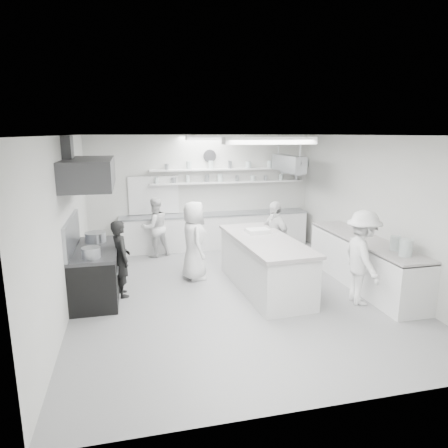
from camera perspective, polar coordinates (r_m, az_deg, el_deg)
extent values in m
cube|color=gray|center=(7.98, 1.56, -9.72)|extent=(6.00, 7.00, 0.02)
cube|color=silver|center=(7.38, 1.70, 12.51)|extent=(6.00, 7.00, 0.02)
cube|color=silver|center=(10.91, -3.10, 4.61)|extent=(6.00, 0.04, 3.00)
cube|color=silver|center=(4.38, 13.55, -8.22)|extent=(6.00, 0.04, 3.00)
cube|color=silver|center=(7.38, -21.52, -0.20)|extent=(0.04, 7.00, 3.00)
cube|color=silver|center=(8.79, 20.91, 1.80)|extent=(0.04, 7.00, 3.00)
cube|color=black|center=(8.00, -17.66, -6.78)|extent=(0.80, 1.80, 0.90)
cube|color=#3C3C3F|center=(7.60, -18.63, 6.87)|extent=(0.85, 2.00, 0.50)
cube|color=silver|center=(10.87, -1.19, -0.99)|extent=(5.00, 0.60, 0.92)
cube|color=silver|center=(10.89, 0.66, 5.94)|extent=(4.20, 0.26, 0.04)
cube|color=silver|center=(10.86, 0.66, 7.77)|extent=(4.20, 0.26, 0.04)
cube|color=black|center=(10.75, -9.93, 4.04)|extent=(1.30, 0.04, 1.00)
cylinder|color=white|center=(10.81, -2.06, 9.60)|extent=(0.32, 0.05, 0.32)
cube|color=silver|center=(8.68, 19.18, -5.21)|extent=(0.74, 3.30, 0.94)
cube|color=#9B9FA6|center=(10.32, 9.08, 8.47)|extent=(0.30, 1.60, 0.40)
cube|color=silver|center=(5.66, 6.48, 11.66)|extent=(1.30, 0.25, 0.10)
cube|color=silver|center=(9.13, -1.27, 12.11)|extent=(1.30, 0.25, 0.10)
cube|color=silver|center=(8.05, 5.74, -5.78)|extent=(1.15, 2.73, 0.99)
cylinder|color=#9B9FA6|center=(8.25, -17.72, -1.97)|extent=(0.40, 0.40, 0.24)
imported|color=black|center=(7.85, -14.39, -4.76)|extent=(0.47, 0.60, 1.47)
imported|color=silver|center=(10.19, -9.74, -0.45)|extent=(0.88, 0.79, 1.50)
imported|color=silver|center=(8.49, -4.27, -2.36)|extent=(0.59, 0.85, 1.67)
imported|color=silver|center=(8.93, 7.14, -1.87)|extent=(0.67, 1.02, 1.61)
imported|color=silver|center=(7.65, 18.99, -4.53)|extent=(0.78, 1.18, 1.72)
imported|color=#9B9FA6|center=(8.46, 3.93, -1.12)|extent=(0.36, 0.36, 0.07)
imported|color=silver|center=(8.21, 7.05, -1.64)|extent=(0.21, 0.21, 0.06)
imported|color=silver|center=(8.40, 18.41, -2.18)|extent=(0.27, 0.27, 0.06)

